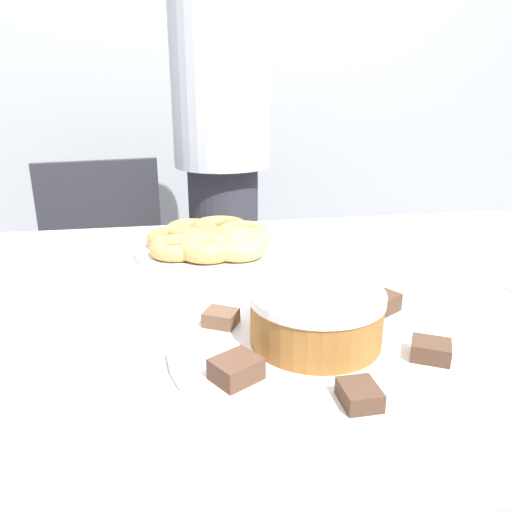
{
  "coord_description": "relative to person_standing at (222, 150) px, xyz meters",
  "views": [
    {
      "loc": [
        -0.18,
        -0.75,
        1.1
      ],
      "look_at": [
        -0.04,
        0.03,
        0.83
      ],
      "focal_mm": 35.0,
      "sensor_mm": 36.0,
      "label": 1
    }
  ],
  "objects": [
    {
      "name": "lamington_2",
      "position": [
        -0.11,
        -1.14,
        -0.11
      ],
      "size": [
        0.07,
        0.07,
        0.03
      ],
      "rotation": [
        0.0,
        0.0,
        3.69
      ],
      "color": "brown",
      "rests_on": "plate_cake"
    },
    {
      "name": "donut_4",
      "position": [
        -0.16,
        -0.68,
        -0.11
      ],
      "size": [
        0.11,
        0.11,
        0.03
      ],
      "color": "tan",
      "rests_on": "plate_donuts"
    },
    {
      "name": "plate_donuts",
      "position": [
        -0.08,
        -0.64,
        -0.13
      ],
      "size": [
        0.34,
        0.34,
        0.01
      ],
      "color": "white",
      "rests_on": "table"
    },
    {
      "name": "lamington_4",
      "position": [
        0.14,
        -1.13,
        -0.11
      ],
      "size": [
        0.06,
        0.06,
        0.02
      ],
      "rotation": [
        0.0,
        0.0,
        5.78
      ],
      "color": "#513828",
      "rests_on": "plate_cake"
    },
    {
      "name": "frosted_cake",
      "position": [
        0.02,
        -1.06,
        -0.09
      ],
      "size": [
        0.18,
        0.18,
        0.07
      ],
      "color": "#9E662D",
      "rests_on": "plate_cake"
    },
    {
      "name": "donut_6",
      "position": [
        -0.04,
        -0.7,
        -0.1
      ],
      "size": [
        0.11,
        0.11,
        0.04
      ],
      "color": "#E5AD66",
      "rests_on": "plate_donuts"
    },
    {
      "name": "donut_7",
      "position": [
        -0.02,
        -0.65,
        -0.11
      ],
      "size": [
        0.11,
        0.11,
        0.03
      ],
      "color": "#E5AD66",
      "rests_on": "plate_donuts"
    },
    {
      "name": "lamington_3",
      "position": [
        0.02,
        -1.21,
        -0.11
      ],
      "size": [
        0.04,
        0.05,
        0.02
      ],
      "rotation": [
        0.0,
        0.0,
        4.73
      ],
      "color": "#513828",
      "rests_on": "plate_cake"
    },
    {
      "name": "lamington_5",
      "position": [
        0.14,
        -0.99,
        -0.11
      ],
      "size": [
        0.06,
        0.06,
        0.03
      ],
      "rotation": [
        0.0,
        0.0,
        6.83
      ],
      "color": "#513828",
      "rests_on": "plate_cake"
    },
    {
      "name": "donut_5",
      "position": [
        -0.1,
        -0.7,
        -0.1
      ],
      "size": [
        0.12,
        0.12,
        0.04
      ],
      "color": "tan",
      "rests_on": "plate_donuts"
    },
    {
      "name": "person_standing",
      "position": [
        0.0,
        0.0,
        0.0
      ],
      "size": [
        0.31,
        0.31,
        1.69
      ],
      "color": "#383842",
      "rests_on": "ground_plane"
    },
    {
      "name": "donut_8",
      "position": [
        -0.02,
        -0.61,
        -0.11
      ],
      "size": [
        0.11,
        0.11,
        0.04
      ],
      "color": "tan",
      "rests_on": "plate_donuts"
    },
    {
      "name": "donut_1",
      "position": [
        -0.07,
        -0.56,
        -0.11
      ],
      "size": [
        0.13,
        0.13,
        0.04
      ],
      "color": "#C68447",
      "rests_on": "plate_donuts"
    },
    {
      "name": "wall_back",
      "position": [
        0.01,
        0.69,
        0.4
      ],
      "size": [
        8.0,
        0.05,
        2.6
      ],
      "color": "#B2B7BC",
      "rests_on": "ground_plane"
    },
    {
      "name": "donut_0",
      "position": [
        -0.08,
        -0.64,
        -0.11
      ],
      "size": [
        0.12,
        0.12,
        0.03
      ],
      "color": "#D18E4C",
      "rests_on": "plate_donuts"
    },
    {
      "name": "lamington_1",
      "position": [
        -0.11,
        -1.0,
        -0.11
      ],
      "size": [
        0.06,
        0.05,
        0.02
      ],
      "rotation": [
        0.0,
        0.0,
        2.64
      ],
      "color": "brown",
      "rests_on": "plate_cake"
    },
    {
      "name": "plate_cake",
      "position": [
        0.02,
        -1.06,
        -0.13
      ],
      "size": [
        0.39,
        0.39,
        0.01
      ],
      "color": "white",
      "rests_on": "table"
    },
    {
      "name": "office_chair_left",
      "position": [
        -0.39,
        -0.08,
        -0.5
      ],
      "size": [
        0.5,
        0.5,
        0.87
      ],
      "rotation": [
        0.0,
        0.0,
        0.16
      ],
      "color": "black",
      "rests_on": "ground_plane"
    },
    {
      "name": "table",
      "position": [
        0.01,
        -0.88,
        -0.22
      ],
      "size": [
        1.78,
        0.94,
        0.77
      ],
      "color": "silver",
      "rests_on": "ground_plane"
    },
    {
      "name": "donut_3",
      "position": [
        -0.17,
        -0.61,
        -0.11
      ],
      "size": [
        0.12,
        0.12,
        0.03
      ],
      "color": "#D18E4C",
      "rests_on": "plate_donuts"
    },
    {
      "name": "lamington_0",
      "position": [
        0.01,
        -0.92,
        -0.11
      ],
      "size": [
        0.04,
        0.05,
        0.03
      ],
      "rotation": [
        0.0,
        0.0,
        1.59
      ],
      "color": "brown",
      "rests_on": "plate_cake"
    },
    {
      "name": "donut_2",
      "position": [
        -0.13,
        -0.56,
        -0.11
      ],
      "size": [
        0.12,
        0.12,
        0.03
      ],
      "color": "#D18E4C",
      "rests_on": "plate_donuts"
    }
  ]
}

